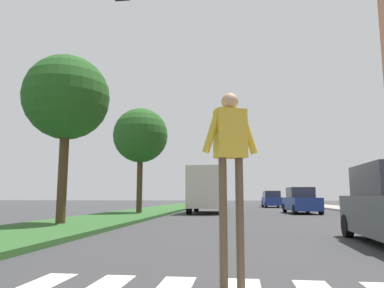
{
  "coord_description": "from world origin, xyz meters",
  "views": [
    {
      "loc": [
        -0.96,
        4.29,
        1.18
      ],
      "look_at": [
        -2.34,
        15.33,
        2.77
      ],
      "focal_mm": 33.93,
      "sensor_mm": 36.0,
      "label": 1
    }
  ],
  "objects": [
    {
      "name": "sedan_far_horizon",
      "position": [
        2.97,
        51.79,
        0.76
      ],
      "size": [
        1.92,
        4.15,
        1.62
      ],
      "color": "#B7B7BC",
      "rests_on": "ground_plane"
    },
    {
      "name": "traffic_light_gantry",
      "position": [
        -3.01,
        10.14,
        4.36
      ],
      "size": [
        8.84,
        0.3,
        6.0
      ],
      "color": "gold",
      "rests_on": "median_strip"
    },
    {
      "name": "truck_box_delivery",
      "position": [
        -3.06,
        29.8,
        1.63
      ],
      "size": [
        2.4,
        6.2,
        3.1
      ],
      "color": "black",
      "rests_on": "ground_plane"
    },
    {
      "name": "ground_plane",
      "position": [
        0.0,
        30.0,
        0.0
      ],
      "size": [
        140.0,
        140.0,
        0.0
      ],
      "primitive_type": "plane",
      "color": "#38383A"
    },
    {
      "name": "pedestrian_performer",
      "position": [
        -1.04,
        8.85,
        1.66
      ],
      "size": [
        0.72,
        0.37,
        2.49
      ],
      "color": "brown",
      "rests_on": "ground_plane"
    },
    {
      "name": "tree_mid",
      "position": [
        -7.66,
        17.57,
        5.03
      ],
      "size": [
        3.37,
        3.37,
        6.6
      ],
      "color": "#4C3823",
      "rests_on": "median_strip"
    },
    {
      "name": "median_strip",
      "position": [
        -7.34,
        28.0,
        0.07
      ],
      "size": [
        4.08,
        64.0,
        0.15
      ],
      "primitive_type": "cube",
      "color": "#2D5B28",
      "rests_on": "ground_plane"
    },
    {
      "name": "sedan_midblock",
      "position": [
        3.32,
        30.0,
        0.81
      ],
      "size": [
        2.11,
        4.31,
        1.76
      ],
      "color": "navy",
      "rests_on": "ground_plane"
    },
    {
      "name": "tree_far",
      "position": [
        -7.17,
        26.92,
        5.05
      ],
      "size": [
        3.53,
        3.53,
        6.7
      ],
      "color": "#4C3823",
      "rests_on": "median_strip"
    },
    {
      "name": "sedan_distant",
      "position": [
        2.59,
        43.35,
        0.79
      ],
      "size": [
        1.97,
        4.39,
        1.71
      ],
      "color": "navy",
      "rests_on": "ground_plane"
    }
  ]
}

